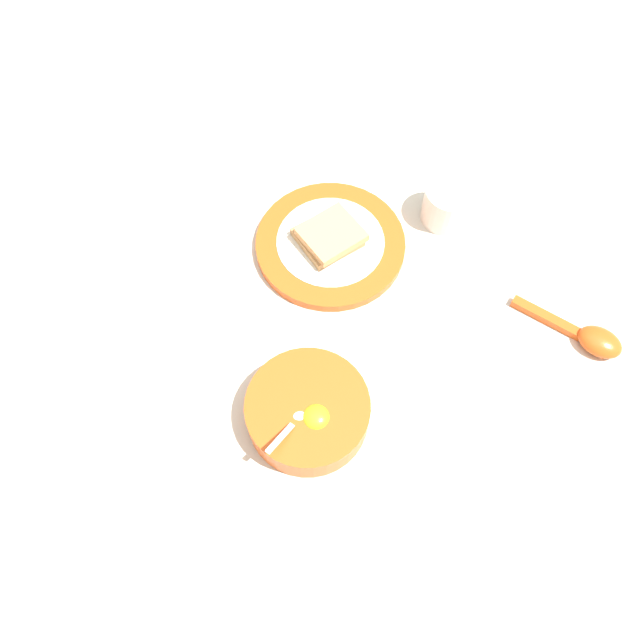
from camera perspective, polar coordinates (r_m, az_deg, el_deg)
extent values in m
plane|color=beige|center=(0.95, 12.28, 3.16)|extent=(3.00, 3.00, 0.00)
cylinder|color=#DB5119|center=(0.82, -1.13, -8.35)|extent=(0.16, 0.16, 0.05)
cylinder|color=white|center=(0.81, -1.13, -8.21)|extent=(0.14, 0.14, 0.02)
ellipsoid|color=yellow|center=(0.79, -0.36, -8.90)|extent=(0.03, 0.03, 0.02)
cylinder|color=black|center=(0.81, -1.05, -6.76)|extent=(0.05, 0.05, 0.00)
ellipsoid|color=silver|center=(0.79, -1.87, -8.82)|extent=(0.03, 0.02, 0.01)
cube|color=silver|center=(0.77, -3.66, -10.74)|extent=(0.04, 0.04, 0.03)
cylinder|color=#DB5119|center=(0.96, 0.96, 6.94)|extent=(0.23, 0.23, 0.02)
cylinder|color=white|center=(0.95, 0.97, 7.23)|extent=(0.16, 0.16, 0.00)
cube|color=tan|center=(0.94, 0.70, 7.57)|extent=(0.11, 0.11, 0.01)
cube|color=tan|center=(0.93, 1.05, 7.85)|extent=(0.11, 0.11, 0.01)
ellipsoid|color=#DB5119|center=(0.95, 24.21, -1.85)|extent=(0.08, 0.07, 0.03)
cube|color=#DB5119|center=(0.95, 19.98, 0.20)|extent=(0.09, 0.08, 0.01)
cylinder|color=silver|center=(0.99, 11.66, 10.35)|extent=(0.08, 0.08, 0.06)
cylinder|color=#472B16|center=(0.97, 11.91, 11.21)|extent=(0.06, 0.06, 0.01)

